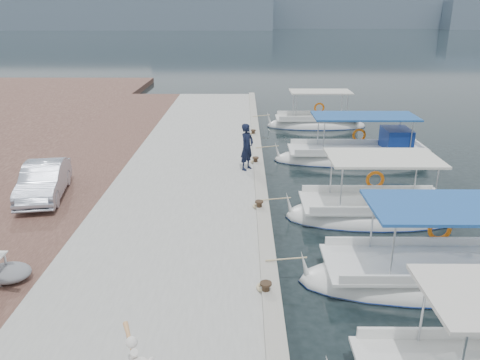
# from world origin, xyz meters

# --- Properties ---
(ground) EXTENTS (400.00, 400.00, 0.00)m
(ground) POSITION_xyz_m (0.00, 0.00, 0.00)
(ground) COLOR black
(ground) RESTS_ON ground
(concrete_quay) EXTENTS (6.00, 40.00, 0.50)m
(concrete_quay) POSITION_xyz_m (-3.00, 5.00, 0.25)
(concrete_quay) COLOR #9E9E98
(concrete_quay) RESTS_ON ground
(quay_curb) EXTENTS (0.44, 40.00, 0.12)m
(quay_curb) POSITION_xyz_m (-0.22, 5.00, 0.56)
(quay_curb) COLOR #9C988A
(quay_curb) RESTS_ON concrete_quay
(cobblestone_strip) EXTENTS (4.00, 40.00, 0.50)m
(cobblestone_strip) POSITION_xyz_m (-8.00, 5.00, 0.25)
(cobblestone_strip) COLOR #4E3029
(cobblestone_strip) RESTS_ON ground
(distant_hills) EXTENTS (330.00, 60.00, 18.00)m
(distant_hills) POSITION_xyz_m (29.61, 201.49, 7.61)
(distant_hills) COLOR slate
(distant_hills) RESTS_ON ground
(fishing_caique_b) EXTENTS (7.58, 2.50, 2.83)m
(fishing_caique_b) POSITION_xyz_m (4.38, -2.16, 0.12)
(fishing_caique_b) COLOR silver
(fishing_caique_b) RESTS_ON ground
(fishing_caique_c) EXTENTS (6.12, 2.46, 2.83)m
(fishing_caique_c) POSITION_xyz_m (3.65, 2.00, 0.12)
(fishing_caique_c) COLOR silver
(fishing_caique_c) RESTS_ON ground
(fishing_caique_d) EXTENTS (8.01, 2.35, 2.83)m
(fishing_caique_d) POSITION_xyz_m (4.70, 8.62, 0.18)
(fishing_caique_d) COLOR silver
(fishing_caique_d) RESTS_ON ground
(fishing_caique_e) EXTENTS (6.16, 2.13, 2.83)m
(fishing_caique_e) POSITION_xyz_m (3.67, 15.72, 0.13)
(fishing_caique_e) COLOR silver
(fishing_caique_e) RESTS_ON ground
(mooring_bollards) EXTENTS (0.28, 20.28, 0.33)m
(mooring_bollards) POSITION_xyz_m (-0.35, 1.50, 0.69)
(mooring_bollards) COLOR black
(mooring_bollards) RESTS_ON concrete_quay
(fisherman) EXTENTS (0.79, 0.86, 1.96)m
(fisherman) POSITION_xyz_m (-0.73, 5.83, 1.48)
(fisherman) COLOR black
(fisherman) RESTS_ON concrete_quay
(parked_car) EXTENTS (1.96, 3.93, 1.24)m
(parked_car) POSITION_xyz_m (-8.00, 2.63, 1.12)
(parked_car) COLOR #AFB6C8
(parked_car) RESTS_ON cobblestone_strip
(tarp_bundle) EXTENTS (1.10, 0.90, 0.40)m
(tarp_bundle) POSITION_xyz_m (-6.70, -2.91, 0.70)
(tarp_bundle) COLOR slate
(tarp_bundle) RESTS_ON cobblestone_strip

